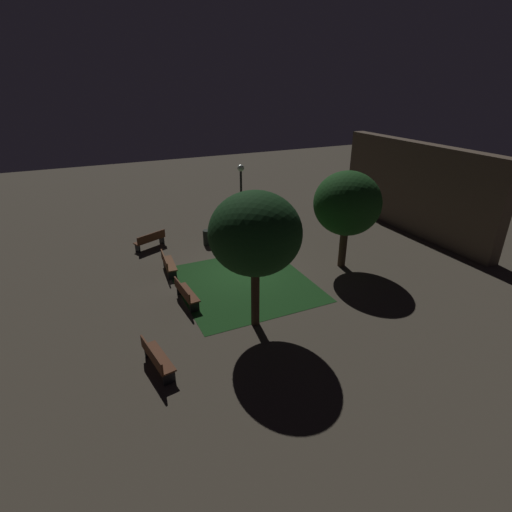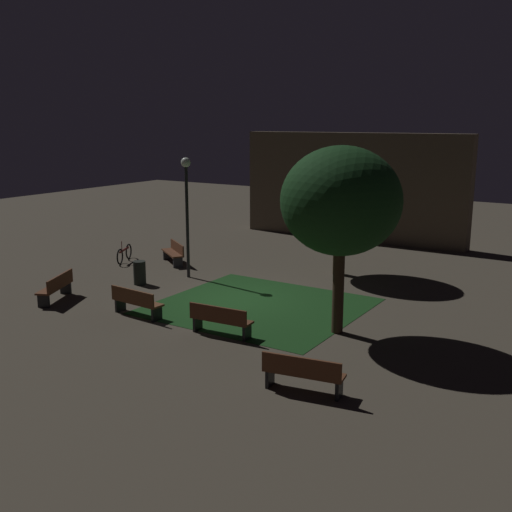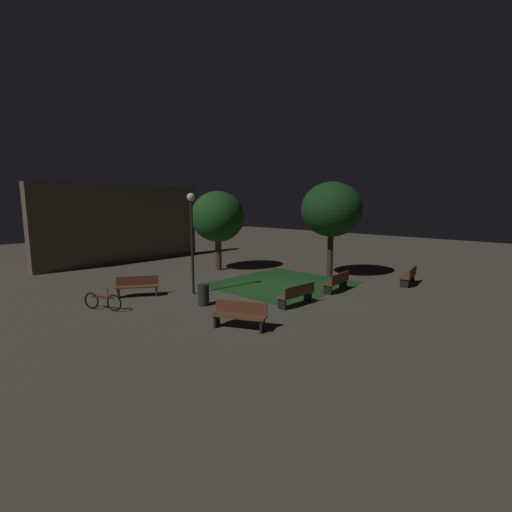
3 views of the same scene
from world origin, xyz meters
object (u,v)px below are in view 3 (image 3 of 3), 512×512
bench_path_side (409,275)px  trash_bin (204,295)px  bench_near_trees (138,286)px  lamp_post_plaza_west (192,226)px  tree_lawn_side (218,217)px  bench_back_row (240,314)px  bench_lawn_edge (297,294)px  bench_front_right (337,281)px  bicycle (103,301)px  tree_left_canopy (331,210)px

bench_path_side → trash_bin: 10.44m
bench_near_trees → lamp_post_plaza_west: (1.93, -1.47, 2.59)m
tree_lawn_side → bench_path_side: bearing=-69.1°
bench_path_side → bench_back_row: 10.33m
bench_lawn_edge → bench_near_trees: (-3.57, 6.05, 0.00)m
trash_bin → bench_near_trees: bearing=108.5°
bench_front_right → bicycle: 10.10m
bench_front_right → bench_near_trees: (-6.72, 6.05, 0.00)m
bench_path_side → tree_lawn_side: 11.09m
bench_near_trees → bench_lawn_edge: bearing=-59.5°
bench_front_right → bench_back_row: 6.54m
bench_path_side → tree_left_canopy: (-1.02, 3.96, 3.22)m
bench_front_right → bench_path_side: same height
bench_front_right → lamp_post_plaza_west: size_ratio=0.41×
bench_back_row → bench_near_trees: size_ratio=1.05×
bench_back_row → bicycle: 5.74m
bicycle → tree_left_canopy: bearing=-15.6°
trash_bin → bicycle: bearing=142.6°
bench_lawn_edge → bench_near_trees: bearing=120.5°
bench_back_row → trash_bin: bench_back_row is taller
bench_back_row → tree_lawn_side: (6.33, 8.22, 2.74)m
trash_bin → bench_back_row: bearing=-106.8°
bench_path_side → trash_bin: bench_path_side is taller
tree_lawn_side → trash_bin: tree_lawn_side is taller
lamp_post_plaza_west → bicycle: 4.79m
bench_path_side → lamp_post_plaza_west: bearing=142.1°
tree_lawn_side → bicycle: (-8.49, -2.90, -2.88)m
bench_front_right → tree_lawn_side: tree_lawn_side is taller
bench_lawn_edge → bench_path_side: same height
tree_left_canopy → lamp_post_plaza_west: size_ratio=1.15×
bench_near_trees → tree_lawn_side: (6.52, 2.00, 2.74)m
bench_front_right → bicycle: bicycle is taller
tree_lawn_side → bench_front_right: bearing=-88.6°
tree_left_canopy → bench_lawn_edge: bearing=-161.0°
bench_path_side → bench_back_row: (-10.17, 1.81, 0.00)m
bench_front_right → lamp_post_plaza_west: (-4.79, 4.58, 2.59)m
trash_bin → tree_left_canopy: bearing=-5.7°
bench_lawn_edge → lamp_post_plaza_west: size_ratio=0.40×
bicycle → bench_front_right: bearing=-30.7°
tree_left_canopy → lamp_post_plaza_west: 7.87m
bench_back_row → bench_near_trees: same height
lamp_post_plaza_west → trash_bin: 3.29m
bench_path_side → bench_near_trees: size_ratio=1.06×
tree_left_canopy → tree_lawn_side: (-2.82, 6.07, -0.48)m
bench_lawn_edge → tree_lawn_side: size_ratio=0.38×
bench_back_row → bicycle: size_ratio=1.15×
tree_lawn_side → lamp_post_plaza_west: tree_lawn_side is taller
trash_bin → tree_lawn_side: bearing=44.0°
bench_near_trees → bench_front_right: bearing=-42.0°
bench_near_trees → tree_left_canopy: (9.33, -4.06, 3.22)m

